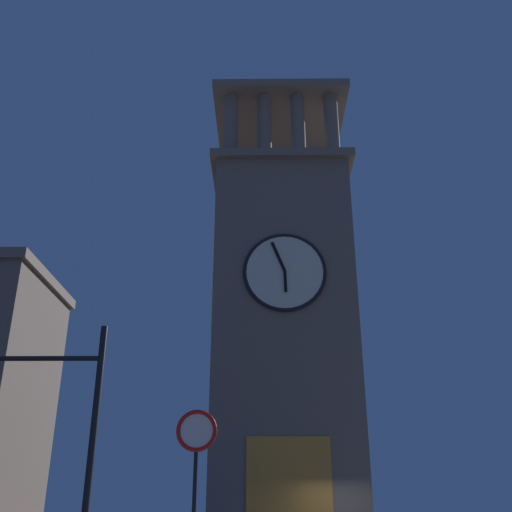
# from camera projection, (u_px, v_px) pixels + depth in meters

# --- Properties ---
(clocktower) EXTENTS (6.75, 6.83, 23.13)m
(clocktower) POSITION_uv_depth(u_px,v_px,m) (283.00, 332.00, 27.34)
(clocktower) COLOR #75665B
(clocktower) RESTS_ON ground_plane
(traffic_signal_near) EXTENTS (3.16, 0.41, 5.55)m
(traffic_signal_near) POSITION_uv_depth(u_px,v_px,m) (52.00, 412.00, 13.53)
(traffic_signal_near) COLOR black
(traffic_signal_near) RESTS_ON ground_plane
(no_horn_sign) EXTENTS (0.78, 0.14, 3.22)m
(no_horn_sign) POSITION_uv_depth(u_px,v_px,m) (196.00, 447.00, 11.04)
(no_horn_sign) COLOR black
(no_horn_sign) RESTS_ON ground_plane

